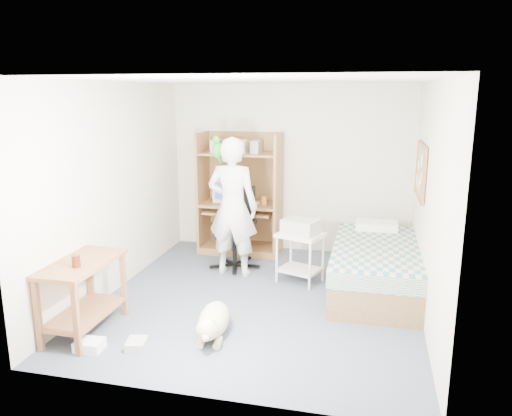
{
  "coord_description": "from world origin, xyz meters",
  "views": [
    {
      "loc": [
        1.19,
        -5.35,
        2.38
      ],
      "look_at": [
        -0.11,
        0.2,
        1.05
      ],
      "focal_mm": 35.0,
      "sensor_mm": 36.0,
      "label": 1
    }
  ],
  "objects_px": {
    "bed": "(375,267)",
    "printer_cart": "(300,250)",
    "person": "(233,207)",
    "dog": "(213,321)",
    "computer_hutch": "(241,198)",
    "office_chair": "(236,239)",
    "side_desk": "(83,286)"
  },
  "relations": [
    {
      "from": "bed",
      "to": "side_desk",
      "type": "bearing_deg",
      "value": -147.5
    },
    {
      "from": "side_desk",
      "to": "dog",
      "type": "height_order",
      "value": "side_desk"
    },
    {
      "from": "person",
      "to": "dog",
      "type": "bearing_deg",
      "value": 102.83
    },
    {
      "from": "person",
      "to": "printer_cart",
      "type": "distance_m",
      "value": 1.03
    },
    {
      "from": "office_chair",
      "to": "printer_cart",
      "type": "height_order",
      "value": "office_chair"
    },
    {
      "from": "side_desk",
      "to": "printer_cart",
      "type": "xyz_separation_m",
      "value": [
        1.91,
        1.86,
        -0.07
      ]
    },
    {
      "from": "computer_hutch",
      "to": "office_chair",
      "type": "relative_size",
      "value": 1.63
    },
    {
      "from": "side_desk",
      "to": "office_chair",
      "type": "bearing_deg",
      "value": 66.93
    },
    {
      "from": "bed",
      "to": "person",
      "type": "bearing_deg",
      "value": 176.07
    },
    {
      "from": "bed",
      "to": "side_desk",
      "type": "distance_m",
      "value": 3.39
    },
    {
      "from": "side_desk",
      "to": "dog",
      "type": "relative_size",
      "value": 1.06
    },
    {
      "from": "office_chair",
      "to": "person",
      "type": "relative_size",
      "value": 0.6
    },
    {
      "from": "computer_hutch",
      "to": "person",
      "type": "distance_m",
      "value": 1.01
    },
    {
      "from": "dog",
      "to": "printer_cart",
      "type": "relative_size",
      "value": 1.45
    },
    {
      "from": "printer_cart",
      "to": "dog",
      "type": "bearing_deg",
      "value": -90.62
    },
    {
      "from": "bed",
      "to": "printer_cart",
      "type": "xyz_separation_m",
      "value": [
        -0.94,
        0.05,
        0.14
      ]
    },
    {
      "from": "computer_hutch",
      "to": "side_desk",
      "type": "xyz_separation_m",
      "value": [
        -0.85,
        -2.94,
        -0.33
      ]
    },
    {
      "from": "office_chair",
      "to": "printer_cart",
      "type": "relative_size",
      "value": 1.69
    },
    {
      "from": "computer_hutch",
      "to": "bed",
      "type": "xyz_separation_m",
      "value": [
        2.0,
        -1.12,
        -0.53
      ]
    },
    {
      "from": "person",
      "to": "printer_cart",
      "type": "xyz_separation_m",
      "value": [
        0.91,
        -0.08,
        -0.49
      ]
    },
    {
      "from": "side_desk",
      "to": "office_chair",
      "type": "height_order",
      "value": "office_chair"
    },
    {
      "from": "office_chair",
      "to": "printer_cart",
      "type": "xyz_separation_m",
      "value": [
        0.95,
        -0.39,
        0.03
      ]
    },
    {
      "from": "side_desk",
      "to": "dog",
      "type": "xyz_separation_m",
      "value": [
        1.28,
        0.22,
        -0.34
      ]
    },
    {
      "from": "side_desk",
      "to": "person",
      "type": "bearing_deg",
      "value": 62.64
    },
    {
      "from": "bed",
      "to": "printer_cart",
      "type": "relative_size",
      "value": 3.1
    },
    {
      "from": "computer_hutch",
      "to": "office_chair",
      "type": "xyz_separation_m",
      "value": [
        0.11,
        -0.68,
        -0.43
      ]
    },
    {
      "from": "dog",
      "to": "printer_cart",
      "type": "xyz_separation_m",
      "value": [
        0.63,
        1.65,
        0.27
      ]
    },
    {
      "from": "computer_hutch",
      "to": "bed",
      "type": "bearing_deg",
      "value": -29.29
    },
    {
      "from": "office_chair",
      "to": "printer_cart",
      "type": "distance_m",
      "value": 1.03
    },
    {
      "from": "computer_hutch",
      "to": "person",
      "type": "height_order",
      "value": "person"
    },
    {
      "from": "computer_hutch",
      "to": "dog",
      "type": "bearing_deg",
      "value": -80.96
    },
    {
      "from": "printer_cart",
      "to": "person",
      "type": "bearing_deg",
      "value": -164.73
    }
  ]
}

